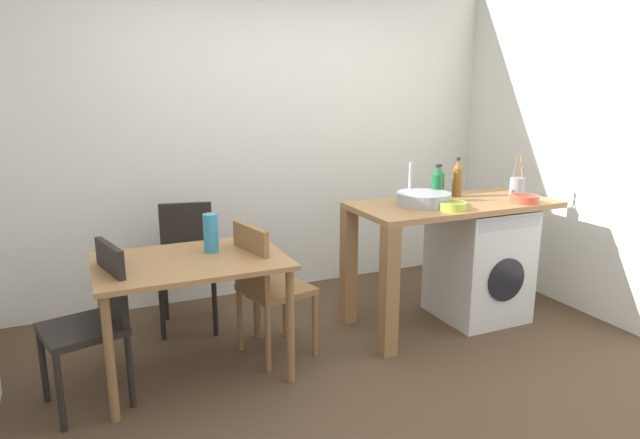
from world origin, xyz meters
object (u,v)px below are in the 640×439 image
(dining_table, at_px, (191,275))
(chair_spare_by_wall, at_px, (187,258))
(washing_machine, at_px, (479,262))
(utensil_crock, at_px, (517,185))
(colander, at_px, (524,198))
(chair_opposite, at_px, (266,283))
(bottle_tall_green, at_px, (437,185))
(bottle_clear_small, at_px, (457,179))
(chair_person_seat, at_px, (95,316))
(bottle_squat_brown, at_px, (439,182))
(vase, at_px, (211,233))
(mixing_bowl, at_px, (452,205))

(dining_table, distance_m, chair_spare_by_wall, 0.79)
(washing_machine, xyz_separation_m, utensil_crock, (0.37, 0.05, 0.56))
(washing_machine, xyz_separation_m, colander, (0.19, -0.22, 0.52))
(chair_opposite, distance_m, bottle_tall_green, 1.44)
(washing_machine, bearing_deg, bottle_clear_small, 120.36)
(chair_person_seat, xyz_separation_m, bottle_squat_brown, (2.47, 0.31, 0.53))
(utensil_crock, xyz_separation_m, colander, (-0.18, -0.27, -0.04))
(bottle_clear_small, bearing_deg, utensil_crock, -15.06)
(chair_person_seat, height_order, vase, vase)
(chair_person_seat, bearing_deg, chair_spare_by_wall, -52.17)
(bottle_squat_brown, xyz_separation_m, bottle_clear_small, (0.15, -0.03, 0.02))
(vase, bearing_deg, dining_table, -146.31)
(bottle_clear_small, height_order, utensil_crock, utensil_crock)
(bottle_squat_brown, bearing_deg, bottle_tall_green, -131.72)
(chair_opposite, distance_m, utensil_crock, 2.12)
(chair_opposite, height_order, bottle_tall_green, bottle_tall_green)
(chair_person_seat, xyz_separation_m, washing_machine, (2.72, 0.10, -0.08))
(vase, bearing_deg, colander, -7.70)
(utensil_crock, bearing_deg, chair_opposite, -178.95)
(colander, xyz_separation_m, vase, (-2.21, 0.30, -0.09))
(utensil_crock, xyz_separation_m, vase, (-2.39, 0.03, -0.13))
(dining_table, relative_size, bottle_tall_green, 4.10)
(washing_machine, relative_size, bottle_clear_small, 2.91)
(dining_table, xyz_separation_m, chair_spare_by_wall, (0.12, 0.77, -0.14))
(dining_table, height_order, vase, vase)
(bottle_squat_brown, distance_m, bottle_clear_small, 0.15)
(bottle_clear_small, distance_m, colander, 0.50)
(bottle_tall_green, bearing_deg, utensil_crock, -2.81)
(chair_opposite, relative_size, mixing_bowl, 4.66)
(utensil_crock, distance_m, colander, 0.33)
(chair_person_seat, xyz_separation_m, utensil_crock, (3.09, 0.15, 0.48))
(washing_machine, distance_m, bottle_squat_brown, 0.69)
(dining_table, distance_m, washing_machine, 2.18)
(chair_spare_by_wall, relative_size, mixing_bowl, 4.66)
(chair_opposite, relative_size, vase, 3.77)
(mixing_bowl, bearing_deg, bottle_squat_brown, 66.17)
(vase, bearing_deg, utensil_crock, -0.68)
(washing_machine, relative_size, utensil_crock, 2.87)
(bottle_squat_brown, bearing_deg, dining_table, -173.30)
(washing_machine, xyz_separation_m, vase, (-2.02, 0.08, 0.43))
(chair_person_seat, xyz_separation_m, chair_opposite, (1.03, 0.12, 0.00))
(dining_table, relative_size, bottle_squat_brown, 4.40)
(bottle_tall_green, height_order, bottle_clear_small, bottle_clear_small)
(bottle_tall_green, bearing_deg, bottle_squat_brown, 48.28)
(bottle_squat_brown, bearing_deg, washing_machine, -39.29)
(bottle_clear_small, relative_size, mixing_bowl, 1.53)
(bottle_clear_small, height_order, colander, bottle_clear_small)
(chair_opposite, height_order, chair_spare_by_wall, same)
(dining_table, relative_size, colander, 5.50)
(chair_opposite, xyz_separation_m, bottle_tall_green, (1.34, 0.07, 0.53))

